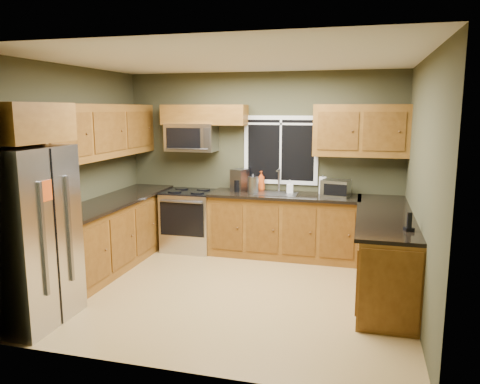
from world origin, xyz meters
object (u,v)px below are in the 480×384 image
at_px(range, 190,220).
at_px(microwave, 191,137).
at_px(toaster_oven, 336,188).
at_px(paper_towel_roll, 323,185).
at_px(refrigerator, 25,236).
at_px(coffee_maker, 240,181).
at_px(soap_bottle_a, 261,181).
at_px(kettle, 253,184).
at_px(soap_bottle_b, 290,187).
at_px(cordless_phone, 409,225).
at_px(soap_bottle_c, 243,185).

bearing_deg(range, microwave, 90.02).
xyz_separation_m(range, toaster_oven, (2.19, 0.01, 0.59)).
distance_m(range, paper_towel_roll, 2.09).
relative_size(refrigerator, coffee_maker, 5.46).
height_order(range, microwave, microwave).
bearing_deg(soap_bottle_a, coffee_maker, -158.61).
bearing_deg(kettle, toaster_oven, 0.22).
relative_size(kettle, soap_bottle_b, 1.51).
bearing_deg(soap_bottle_a, toaster_oven, -11.15).
height_order(microwave, cordless_phone, microwave).
relative_size(refrigerator, cordless_phone, 9.32).
xyz_separation_m(kettle, cordless_phone, (2.03, -1.72, -0.08)).
distance_m(soap_bottle_a, soap_bottle_c, 0.28).
bearing_deg(microwave, toaster_oven, -3.31).
height_order(paper_towel_roll, soap_bottle_c, paper_towel_roll).
relative_size(paper_towel_roll, soap_bottle_a, 0.93).
xyz_separation_m(toaster_oven, cordless_phone, (0.84, -1.72, -0.06)).
bearing_deg(microwave, refrigerator, -103.34).
relative_size(range, soap_bottle_c, 6.29).
bearing_deg(coffee_maker, microwave, 178.07).
distance_m(range, toaster_oven, 2.27).
height_order(microwave, kettle, microwave).
xyz_separation_m(microwave, kettle, (1.00, -0.13, -0.65)).
xyz_separation_m(kettle, soap_bottle_b, (0.53, 0.10, -0.04)).
relative_size(coffee_maker, kettle, 1.12).
distance_m(refrigerator, toaster_oven, 4.01).
bearing_deg(range, paper_towel_roll, 5.55).
bearing_deg(kettle, refrigerator, -121.33).
relative_size(microwave, coffee_maker, 2.30).
xyz_separation_m(toaster_oven, paper_towel_roll, (-0.20, 0.18, 0.01)).
height_order(microwave, toaster_oven, microwave).
xyz_separation_m(microwave, soap_bottle_b, (1.53, -0.03, -0.69)).
distance_m(refrigerator, soap_bottle_c, 3.33).
bearing_deg(coffee_maker, paper_towel_roll, 3.90).
bearing_deg(cordless_phone, soap_bottle_c, 139.23).
bearing_deg(kettle, paper_towel_roll, 10.77).
height_order(kettle, soap_bottle_c, kettle).
bearing_deg(coffee_maker, cordless_phone, -38.82).
distance_m(paper_towel_roll, soap_bottle_b, 0.47).
bearing_deg(soap_bottle_a, soap_bottle_b, -15.61).
bearing_deg(toaster_oven, soap_bottle_c, 171.74).
bearing_deg(range, soap_bottle_b, 3.84).
xyz_separation_m(coffee_maker, soap_bottle_b, (0.76, -0.01, -0.06)).
height_order(soap_bottle_a, soap_bottle_b, soap_bottle_a).
relative_size(range, soap_bottle_a, 3.18).
bearing_deg(cordless_phone, microwave, 148.63).
bearing_deg(refrigerator, soap_bottle_c, 63.46).
bearing_deg(toaster_oven, soap_bottle_a, 168.85).
bearing_deg(soap_bottle_b, soap_bottle_a, 164.39).
bearing_deg(coffee_maker, toaster_oven, -4.04).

